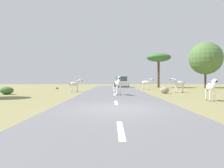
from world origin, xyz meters
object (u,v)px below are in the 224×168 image
object	(u,v)px
zebra_1	(76,84)
bush_1	(7,90)
tree_4	(206,58)
car_0	(122,82)
zebra_0	(119,84)
zebra_3	(147,83)
zebra_4	(179,84)
rock_2	(165,90)
zebra_2	(211,87)
tree_0	(159,58)
rock_0	(57,88)

from	to	relation	value
zebra_1	bush_1	bearing A→B (deg)	-88.86
bush_1	tree_4	bearing A→B (deg)	29.65
car_0	tree_4	world-z (taller)	tree_4
zebra_0	zebra_3	world-z (taller)	zebra_0
zebra_4	rock_2	size ratio (longest dim) A/B	1.97
zebra_2	tree_0	bearing A→B (deg)	-89.51
zebra_1	zebra_3	xyz separation A→B (m)	(8.33, 4.53, 0.06)
tree_0	tree_4	world-z (taller)	tree_4
zebra_4	rock_0	bearing A→B (deg)	52.49
tree_0	rock_2	bearing A→B (deg)	-100.54
zebra_4	bush_1	bearing A→B (deg)	87.26
car_0	zebra_0	bearing A→B (deg)	-97.84
zebra_0	rock_2	bearing A→B (deg)	-152.47
zebra_1	tree_4	size ratio (longest dim) A/B	0.19
bush_1	tree_0	bearing A→B (deg)	40.82
zebra_4	rock_0	size ratio (longest dim) A/B	4.19
zebra_4	car_0	world-z (taller)	car_0
zebra_2	car_0	bearing A→B (deg)	-73.48
zebra_3	bush_1	bearing A→B (deg)	-48.10
zebra_3	tree_4	bearing A→B (deg)	130.98
rock_2	zebra_2	bearing A→B (deg)	-80.02
rock_0	car_0	bearing A→B (deg)	35.76
zebra_0	tree_0	world-z (taller)	tree_0
zebra_4	rock_0	distance (m)	15.83
zebra_4	bush_1	xyz separation A→B (m)	(-16.09, -2.42, -0.55)
zebra_3	rock_2	xyz separation A→B (m)	(0.61, -6.79, -0.58)
zebra_4	tree_0	bearing A→B (deg)	-15.07
zebra_0	bush_1	bearing A→B (deg)	-9.03
rock_0	rock_2	xyz separation A→B (m)	(12.49, -8.23, 0.17)
zebra_3	car_0	size ratio (longest dim) A/B	0.35
zebra_1	car_0	size ratio (longest dim) A/B	0.31
zebra_3	bush_1	xyz separation A→B (m)	(-13.79, -7.97, -0.55)
zebra_1	tree_0	distance (m)	16.45
zebra_1	zebra_3	distance (m)	9.48
zebra_0	rock_2	distance (m)	5.15
tree_4	bush_1	distance (m)	27.98
zebra_1	zebra_4	bearing A→B (deg)	53.36
zebra_0	zebra_4	distance (m)	7.20
tree_4	bush_1	bearing A→B (deg)	-150.35
zebra_1	car_0	world-z (taller)	car_0
zebra_0	rock_0	bearing A→B (deg)	-54.70
zebra_1	tree_0	world-z (taller)	tree_0
zebra_0	zebra_2	xyz separation A→B (m)	(5.62, -4.08, -0.15)
bush_1	rock_0	distance (m)	9.60
zebra_2	rock_2	distance (m)	6.68
zebra_2	rock_0	bearing A→B (deg)	-42.97
zebra_2	zebra_4	bearing A→B (deg)	-89.62
tree_0	rock_2	distance (m)	14.35
zebra_2	car_0	world-z (taller)	car_0
tree_0	bush_1	bearing A→B (deg)	-139.18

